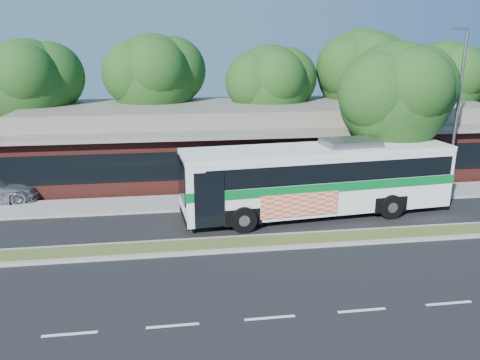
# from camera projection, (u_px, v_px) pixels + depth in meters

# --- Properties ---
(ground) EXTENTS (120.00, 120.00, 0.00)m
(ground) POSITION_uv_depth(u_px,v_px,m) (315.00, 247.00, 19.71)
(ground) COLOR black
(ground) RESTS_ON ground
(median_strip) EXTENTS (26.00, 1.10, 0.15)m
(median_strip) POSITION_uv_depth(u_px,v_px,m) (311.00, 239.00, 20.26)
(median_strip) COLOR #445A26
(median_strip) RESTS_ON ground
(sidewalk) EXTENTS (44.00, 2.60, 0.12)m
(sidewalk) POSITION_uv_depth(u_px,v_px,m) (281.00, 198.00, 25.78)
(sidewalk) COLOR gray
(sidewalk) RESTS_ON ground
(plaza_building) EXTENTS (33.20, 11.20, 4.45)m
(plaza_building) POSITION_uv_depth(u_px,v_px,m) (260.00, 139.00, 31.47)
(plaza_building) COLOR #5A211C
(plaza_building) RESTS_ON ground
(lamp_post) EXTENTS (0.93, 0.18, 9.07)m
(lamp_post) POSITION_uv_depth(u_px,v_px,m) (457.00, 108.00, 25.37)
(lamp_post) COLOR slate
(lamp_post) RESTS_ON ground
(tree_bg_a) EXTENTS (6.47, 5.80, 8.63)m
(tree_bg_a) POSITION_uv_depth(u_px,v_px,m) (35.00, 82.00, 30.49)
(tree_bg_a) COLOR black
(tree_bg_a) RESTS_ON ground
(tree_bg_b) EXTENTS (6.69, 6.00, 9.00)m
(tree_bg_b) POSITION_uv_depth(u_px,v_px,m) (159.00, 76.00, 32.47)
(tree_bg_b) COLOR black
(tree_bg_b) RESTS_ON ground
(tree_bg_c) EXTENTS (6.24, 5.60, 8.26)m
(tree_bg_c) POSITION_uv_depth(u_px,v_px,m) (274.00, 84.00, 32.75)
(tree_bg_c) COLOR black
(tree_bg_c) RESTS_ON ground
(tree_bg_d) EXTENTS (6.91, 6.20, 9.37)m
(tree_bg_d) POSITION_uv_depth(u_px,v_px,m) (365.00, 70.00, 34.45)
(tree_bg_d) COLOR black
(tree_bg_d) RESTS_ON ground
(tree_bg_e) EXTENTS (6.47, 5.80, 8.50)m
(tree_bg_e) POSITION_uv_depth(u_px,v_px,m) (447.00, 80.00, 34.49)
(tree_bg_e) COLOR black
(tree_bg_e) RESTS_ON ground
(transit_bus) EXTENTS (13.56, 4.16, 3.75)m
(transit_bus) POSITION_uv_depth(u_px,v_px,m) (319.00, 174.00, 22.92)
(transit_bus) COLOR white
(transit_bus) RESTS_ON ground
(sidewalk_tree) EXTENTS (6.53, 5.85, 8.43)m
(sidewalk_tree) POSITION_uv_depth(u_px,v_px,m) (401.00, 94.00, 25.05)
(sidewalk_tree) COLOR black
(sidewalk_tree) RESTS_ON ground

